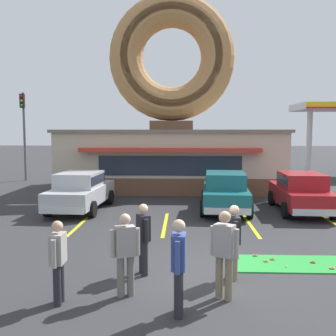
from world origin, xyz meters
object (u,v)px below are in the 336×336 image
Objects in this scene: car_silver at (81,189)px; trash_bin at (68,185)px; pedestrian_clipboard_woman at (179,262)px; pedestrian_leather_jacket_man at (58,258)px; car_red at (301,191)px; pedestrian_blue_sweater_man at (234,238)px; golf_ball at (286,266)px; pedestrian_beanie_man at (125,251)px; pedestrian_crossing_woman at (143,236)px; pedestrian_hooded_kid at (224,250)px; car_teal at (225,190)px; traffic_light_pole at (24,125)px.

car_silver reaches higher than trash_bin.
pedestrian_clipboard_woman reaches higher than car_silver.
car_red is at bearing 51.13° from pedestrian_leather_jacket_man.
car_silver is 10.13m from pedestrian_clipboard_woman.
pedestrian_blue_sweater_man is 3.76m from pedestrian_leather_jacket_man.
golf_ball is 4.10m from pedestrian_beanie_man.
pedestrian_crossing_woman is 1.68× the size of trash_bin.
trash_bin is at bearing 113.28° from car_silver.
pedestrian_hooded_kid is at bearing -61.52° from trash_bin.
pedestrian_clipboard_woman is at bearing -100.91° from car_teal.
traffic_light_pole reaches higher than car_red.
car_red is at bearing 55.04° from pedestrian_beanie_man.
traffic_light_pole reaches higher than pedestrian_blue_sweater_man.
traffic_light_pole is at bearing 113.85° from pedestrian_leather_jacket_man.
car_silver is 4.33m from trash_bin.
pedestrian_beanie_man is 1.24m from pedestrian_crossing_woman.
pedestrian_leather_jacket_man is at bearing -157.91° from pedestrian_blue_sweater_man.
car_silver is 2.80× the size of pedestrian_blue_sweater_man.
traffic_light_pole is (-9.61, 16.83, 2.80)m from pedestrian_crossing_woman.
traffic_light_pole reaches higher than car_teal.
pedestrian_hooded_kid reaches higher than car_teal.
pedestrian_blue_sweater_man is 1.70× the size of trash_bin.
car_silver is at bearing 102.12° from pedestrian_leather_jacket_man.
pedestrian_clipboard_woman reaches higher than pedestrian_leather_jacket_man.
pedestrian_blue_sweater_man is 0.29× the size of traffic_light_pole.
pedestrian_crossing_woman is (-5.68, -7.25, 0.03)m from car_red.
pedestrian_beanie_man is 13.30m from trash_bin.
pedestrian_hooded_kid reaches higher than pedestrian_clipboard_woman.
pedestrian_hooded_kid reaches higher than car_red.
pedestrian_clipboard_woman is at bearing -135.47° from golf_ball.
pedestrian_hooded_kid is at bearing -2.12° from pedestrian_beanie_man.
pedestrian_beanie_man is (-2.87, -8.55, 0.05)m from car_teal.
pedestrian_clipboard_woman reaches higher than golf_ball.
traffic_light_pole is at bearing 128.51° from golf_ball.
car_red is (3.05, -0.09, 0.00)m from car_teal.
pedestrian_clipboard_woman is (-2.56, -2.52, 0.92)m from golf_ball.
car_teal is 8.67m from pedestrian_hooded_kid.
pedestrian_beanie_man reaches higher than trash_bin.
car_silver is 5.98m from car_teal.
pedestrian_clipboard_woman is (2.29, -0.41, 0.09)m from pedestrian_leather_jacket_man.
pedestrian_crossing_woman is at bearing 47.87° from pedestrian_leather_jacket_man.
pedestrian_blue_sweater_man is at bearing 56.63° from pedestrian_clipboard_woman.
trash_bin is (-7.08, 11.37, -0.42)m from pedestrian_blue_sweater_man.
pedestrian_leather_jacket_man is at bearing -162.16° from pedestrian_beanie_man.
pedestrian_leather_jacket_man is (-7.14, -8.86, 0.01)m from car_red.
car_silver is (-6.74, 6.72, 0.82)m from golf_ball.
pedestrian_leather_jacket_man is (-4.09, -8.94, 0.01)m from car_teal.
pedestrian_clipboard_woman is at bearing -140.25° from pedestrian_hooded_kid.
pedestrian_clipboard_woman is (4.18, -9.23, 0.10)m from car_silver.
pedestrian_beanie_man reaches higher than pedestrian_leather_jacket_man.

